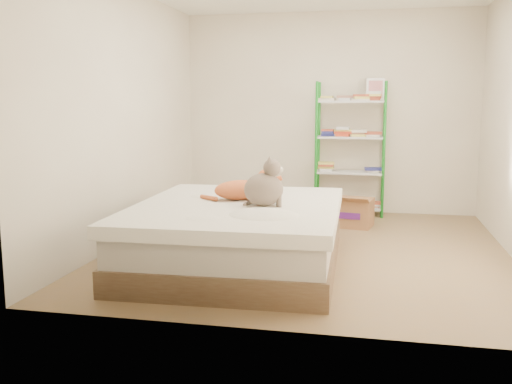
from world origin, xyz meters
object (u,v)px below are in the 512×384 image
(orange_cat, at_px, (240,187))
(grey_cat, at_px, (264,182))
(shelf_unit, at_px, (351,145))
(white_bin, at_px, (232,197))
(cardboard_box, at_px, (351,212))
(bed, at_px, (238,235))

(orange_cat, xyz_separation_m, grey_cat, (0.27, -0.27, 0.09))
(shelf_unit, bearing_deg, orange_cat, -110.38)
(orange_cat, relative_size, white_bin, 1.60)
(orange_cat, height_order, white_bin, orange_cat)
(cardboard_box, xyz_separation_m, white_bin, (-1.62, 0.70, 0.01))
(bed, bearing_deg, cardboard_box, 62.11)
(orange_cat, bearing_deg, shelf_unit, 44.03)
(bed, xyz_separation_m, orange_cat, (-0.03, 0.21, 0.39))
(bed, height_order, orange_cat, orange_cat)
(bed, bearing_deg, grey_cat, -15.91)
(grey_cat, relative_size, cardboard_box, 0.77)
(bed, height_order, white_bin, bed)
(bed, xyz_separation_m, grey_cat, (0.24, -0.06, 0.48))
(cardboard_box, distance_m, white_bin, 1.76)
(bed, distance_m, shelf_unit, 2.80)
(grey_cat, bearing_deg, shelf_unit, -24.95)
(bed, distance_m, orange_cat, 0.45)
(grey_cat, height_order, shelf_unit, shelf_unit)
(grey_cat, height_order, cardboard_box, grey_cat)
(bed, height_order, grey_cat, grey_cat)
(orange_cat, relative_size, shelf_unit, 0.32)
(bed, relative_size, grey_cat, 5.48)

